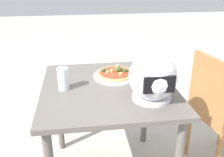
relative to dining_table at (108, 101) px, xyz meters
The scene contains 6 objects.
dining_table is the anchor object (origin of this frame).
pizza_plate 0.20m from the dining_table, 115.09° to the right, with size 0.30×0.30×0.01m, color white.
pizza 0.21m from the dining_table, 115.21° to the right, with size 0.25×0.25×0.05m.
motorcycle_helmet 0.38m from the dining_table, 139.15° to the left, with size 0.27×0.27×0.27m.
drinking_glass 0.33m from the dining_table, ahead, with size 0.07×0.07×0.14m, color silver.
chair_side 0.79m from the dining_table, behind, with size 0.47×0.47×0.90m.
Camera 1 is at (0.18, 1.46, 1.44)m, focal length 40.98 mm.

